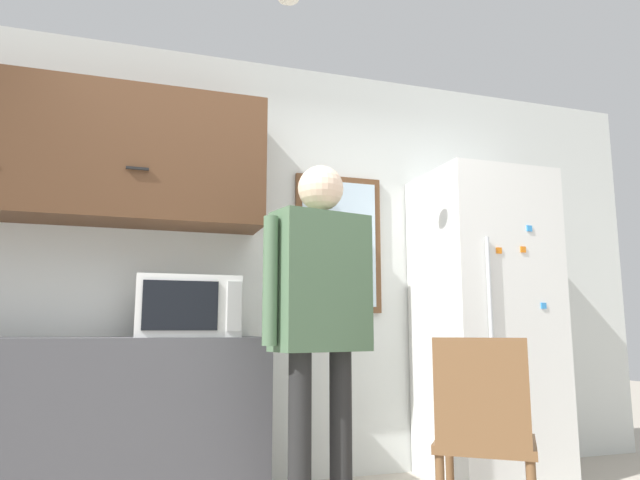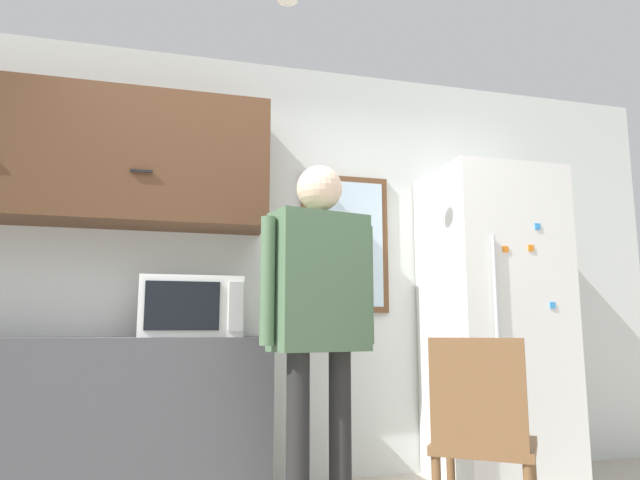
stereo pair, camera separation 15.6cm
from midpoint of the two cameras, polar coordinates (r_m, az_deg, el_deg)
The scene contains 9 objects.
back_wall at distance 3.68m, azimuth -5.43°, elevation -2.29°, with size 6.00×0.06×2.70m.
counter at distance 3.35m, azimuth -24.12°, elevation -16.48°, with size 2.23×0.59×0.89m.
upper_cabinets at distance 3.56m, azimuth -22.34°, elevation 7.82°, with size 2.23×0.39×0.78m.
microwave at distance 3.24m, azimuth -11.49°, elevation -6.60°, with size 0.54×0.42×0.32m.
person at distance 2.82m, azimuth 1.53°, elevation -5.84°, with size 0.61×0.33×1.75m.
refrigerator at distance 3.84m, azimuth 18.13°, elevation -7.84°, with size 0.75×0.72×1.94m.
chair at distance 2.70m, azimuth 17.58°, elevation -17.85°, with size 0.60×0.60×0.89m.
window at distance 3.81m, azimuth 3.69°, elevation -0.34°, with size 0.60×0.05×0.92m.
ceiling_light at distance 3.32m, azimuth -1.83°, elevation 22.92°, with size 0.11×0.11×0.01m.
Camera 2 is at (-0.53, -1.90, 0.93)m, focal length 32.00 mm.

